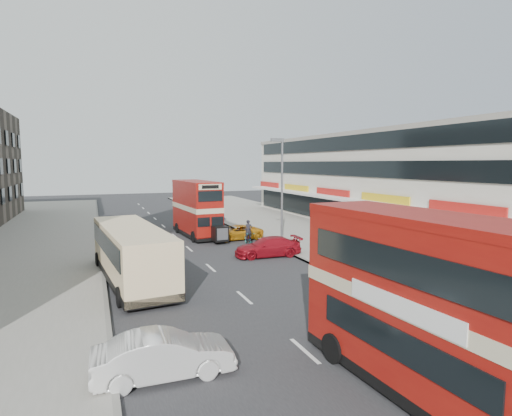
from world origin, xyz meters
name	(u,v)px	position (x,y,z in m)	size (l,w,h in m)	color
ground	(337,380)	(0.00, 0.00, 0.00)	(160.00, 160.00, 0.00)	#28282B
road_surface	(189,249)	(0.00, 20.00, 0.01)	(12.00, 90.00, 0.01)	#28282B
pavement_right	(330,237)	(12.00, 20.00, 0.07)	(12.00, 90.00, 0.15)	gray
pavement_left	(2,262)	(-12.00, 20.00, 0.07)	(12.00, 90.00, 0.15)	gray
kerb_left	(101,255)	(-6.10, 20.00, 0.07)	(0.20, 90.00, 0.16)	gray
kerb_right	(265,242)	(6.10, 20.00, 0.07)	(0.20, 90.00, 0.16)	gray
commercial_row	(392,180)	(19.95, 22.00, 4.70)	(9.90, 46.20, 9.30)	beige
street_lamp	(281,184)	(6.52, 18.00, 4.78)	(1.00, 0.20, 8.12)	slate
bus_main	(424,304)	(1.76, -1.42, 2.53)	(2.90, 8.79, 4.81)	black
bus_second	(197,208)	(1.82, 25.08, 2.44)	(2.87, 8.48, 4.64)	black
coach	(131,252)	(-4.67, 12.80, 1.62)	(3.65, 10.57, 2.74)	black
car_left_front	(164,355)	(-4.69, 2.00, 0.68)	(1.44, 4.12, 1.36)	silver
car_right_a	(268,247)	(4.44, 15.60, 0.66)	(1.85, 4.55, 1.32)	#A3101C
car_right_b	(236,232)	(4.47, 22.27, 0.60)	(2.00, 4.34, 1.21)	orange
car_right_c	(204,216)	(4.48, 32.97, 0.73)	(1.73, 4.30, 1.46)	#619CC2
pedestrian_near	(333,242)	(8.32, 13.57, 1.06)	(0.67, 0.46, 1.82)	gray
cyclist	(249,237)	(4.67, 19.95, 0.63)	(0.71, 1.84, 1.92)	gray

